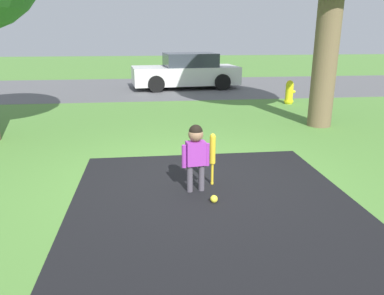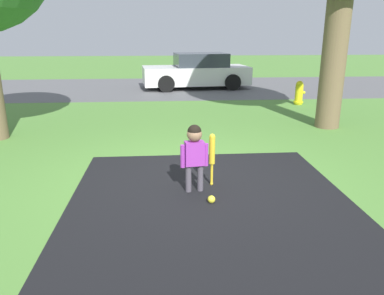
% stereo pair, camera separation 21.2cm
% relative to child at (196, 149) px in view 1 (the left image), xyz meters
% --- Properties ---
extents(ground_plane, '(60.00, 60.00, 0.00)m').
position_rel_child_xyz_m(ground_plane, '(-0.03, 0.54, -0.59)').
color(ground_plane, '#518438').
extents(driveway_strip, '(3.54, 7.00, 0.01)m').
position_rel_child_xyz_m(driveway_strip, '(0.18, -1.96, -0.59)').
color(driveway_strip, black).
rests_on(driveway_strip, ground).
extents(street_strip, '(40.00, 6.00, 0.01)m').
position_rel_child_xyz_m(street_strip, '(-0.03, 9.87, -0.59)').
color(street_strip, '#59595B').
rests_on(street_strip, ground).
extents(child, '(0.37, 0.19, 0.91)m').
position_rel_child_xyz_m(child, '(0.00, 0.00, 0.00)').
color(child, '#4C4751').
rests_on(child, ground).
extents(baseball_bat, '(0.08, 0.08, 0.74)m').
position_rel_child_xyz_m(baseball_bat, '(0.26, 0.20, -0.11)').
color(baseball_bat, yellow).
rests_on(baseball_bat, ground).
extents(sports_ball, '(0.10, 0.10, 0.10)m').
position_rel_child_xyz_m(sports_ball, '(0.18, -0.37, -0.54)').
color(sports_ball, yellow).
rests_on(sports_ball, ground).
extents(fire_hydrant, '(0.31, 0.28, 0.69)m').
position_rel_child_xyz_m(fire_hydrant, '(3.57, 6.03, -0.25)').
color(fire_hydrant, yellow).
rests_on(fire_hydrant, ground).
extents(parked_car, '(4.07, 2.19, 1.29)m').
position_rel_child_xyz_m(parked_car, '(0.90, 9.67, 0.02)').
color(parked_car, silver).
rests_on(parked_car, ground).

